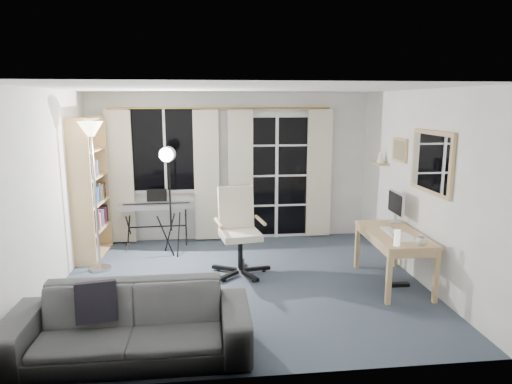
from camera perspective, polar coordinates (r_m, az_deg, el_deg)
floor at (r=5.87m, az=-1.82°, el=-11.42°), size 4.50×4.00×0.02m
window at (r=7.44m, az=-11.31°, el=5.22°), size 1.20×0.08×1.40m
french_door at (r=7.57m, az=2.55°, el=1.90°), size 1.32×0.09×2.11m
curtains at (r=7.38m, az=-4.16°, el=2.18°), size 3.60×0.07×2.13m
bookshelf at (r=7.02m, az=-20.37°, el=0.01°), size 0.37×0.96×2.04m
torchiere_lamp at (r=6.31m, az=-19.81°, el=4.75°), size 0.41×0.41×2.00m
keyboard_piano at (r=7.32m, az=-12.29°, el=-1.80°), size 1.16×0.59×0.83m
studio_light at (r=6.66m, az=-10.94°, el=3.08°), size 0.34×0.34×1.66m
office_chair at (r=6.08m, az=-2.29°, el=-3.82°), size 0.79×0.79×1.14m
desk at (r=5.91m, az=16.89°, el=-5.63°), size 0.66×1.26×0.67m
monitor at (r=6.31m, az=17.09°, el=-1.47°), size 0.16×0.48×0.42m
desk_clutter at (r=5.72m, az=17.14°, el=-6.85°), size 0.40×0.75×0.84m
mug at (r=5.49m, az=19.99°, el=-5.65°), size 0.11×0.09×0.11m
wall_mirror at (r=5.75m, az=21.08°, el=3.50°), size 0.04×0.94×0.74m
framed_print at (r=6.55m, az=17.55°, el=5.02°), size 0.03×0.42×0.32m
wall_shelf at (r=7.00m, az=15.29°, el=3.93°), size 0.16×0.30×0.18m
sofa at (r=4.32m, az=-15.54°, el=-14.32°), size 2.12×0.63×0.83m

